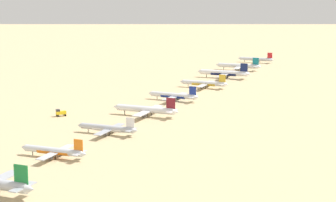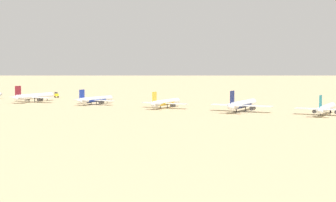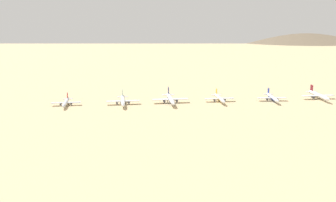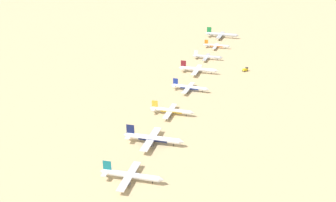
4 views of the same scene
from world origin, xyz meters
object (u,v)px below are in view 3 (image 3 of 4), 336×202
(parked_jet_2, at_px, (170,99))
(parked_jet_3, at_px, (220,98))
(parked_jet_5, at_px, (318,95))
(parked_jet_0, at_px, (66,102))
(parked_jet_1, at_px, (123,101))
(parked_jet_4, at_px, (272,98))

(parked_jet_2, xyz_separation_m, parked_jet_3, (-3.33, 45.36, -0.60))
(parked_jet_3, distance_m, parked_jet_5, 95.91)
(parked_jet_0, distance_m, parked_jet_2, 92.66)
(parked_jet_0, relative_size, parked_jet_3, 0.92)
(parked_jet_3, bearing_deg, parked_jet_1, -85.26)
(parked_jet_4, height_order, parked_jet_5, parked_jet_5)
(parked_jet_5, bearing_deg, parked_jet_0, -86.01)
(parked_jet_0, xyz_separation_m, parked_jet_3, (-9.41, 137.82, 0.21))
(parked_jet_0, height_order, parked_jet_3, parked_jet_3)
(parked_jet_3, xyz_separation_m, parked_jet_5, (-6.88, 95.66, 0.45))
(parked_jet_0, bearing_deg, parked_jet_4, 93.20)
(parked_jet_1, relative_size, parked_jet_2, 0.91)
(parked_jet_3, relative_size, parked_jet_5, 0.89)
(parked_jet_0, xyz_separation_m, parked_jet_4, (-10.46, 187.28, 0.17))
(parked_jet_4, bearing_deg, parked_jet_0, -86.80)
(parked_jet_0, height_order, parked_jet_1, parked_jet_1)
(parked_jet_0, bearing_deg, parked_jet_5, 93.99)
(parked_jet_3, height_order, parked_jet_5, parked_jet_5)
(parked_jet_1, bearing_deg, parked_jet_0, -87.58)
(parked_jet_1, height_order, parked_jet_3, parked_jet_1)
(parked_jet_1, height_order, parked_jet_4, parked_jet_1)
(parked_jet_5, bearing_deg, parked_jet_1, -85.59)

